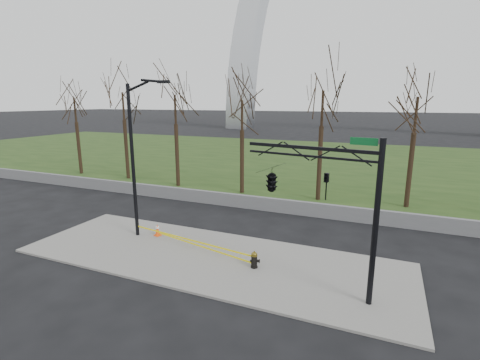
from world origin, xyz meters
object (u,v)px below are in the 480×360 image
at_px(fire_hydrant, 254,260).
at_px(traffic_signal_mast, 290,182).
at_px(street_light, 136,151).
at_px(traffic_cone, 157,230).

bearing_deg(fire_hydrant, traffic_signal_mast, -25.46).
bearing_deg(street_light, traffic_signal_mast, -15.39).
bearing_deg(traffic_cone, fire_hydrant, -13.40).
relative_size(street_light, traffic_signal_mast, 1.37).
bearing_deg(fire_hydrant, street_light, 160.08).
height_order(fire_hydrant, street_light, street_light).
bearing_deg(fire_hydrant, traffic_cone, 155.97).
distance_m(traffic_cone, traffic_signal_mast, 8.71).
xyz_separation_m(traffic_cone, street_light, (-0.83, -0.32, 4.27)).
relative_size(traffic_cone, traffic_signal_mast, 0.11).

